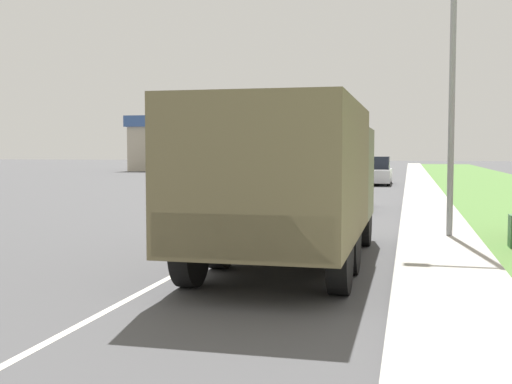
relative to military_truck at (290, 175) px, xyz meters
name	(u,v)px	position (x,y,z in m)	size (l,w,h in m)	color
ground_plane	(345,184)	(-1.72, 27.87, -1.65)	(180.00, 180.00, 0.00)	#4C4C4F
lane_centre_stripe	(345,184)	(-1.72, 27.87, -1.64)	(0.12, 120.00, 0.00)	silver
sidewalk_right	(421,184)	(2.78, 27.87, -1.59)	(1.80, 120.00, 0.12)	beige
grass_strip_right	(499,186)	(7.18, 27.87, -1.64)	(7.00, 120.00, 0.02)	#56843D
military_truck	(290,175)	(0.00, 0.00, 0.00)	(2.60, 7.40, 2.88)	#606647
car_nearest_ahead	(343,190)	(-0.18, 11.27, -0.94)	(1.88, 4.13, 1.57)	silver
car_second_ahead	(298,177)	(-3.36, 20.49, -0.93)	(1.87, 4.48, 1.60)	navy
car_third_ahead	(375,172)	(0.07, 28.38, -0.88)	(1.93, 4.89, 1.71)	silver
car_fourth_ahead	(347,166)	(-3.16, 44.35, -0.92)	(1.85, 3.92, 1.62)	tan
car_farthest_ahead	(352,164)	(-3.66, 55.11, -0.98)	(1.88, 4.13, 1.48)	tan
lamp_post	(444,49)	(2.83, 3.91, 2.76)	(1.69, 0.24, 7.22)	gray
building_distant	(211,143)	(-18.22, 52.94, 1.16)	(14.79, 10.70, 5.53)	#B2A893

